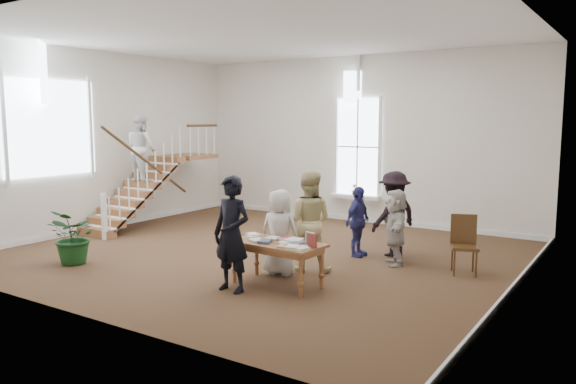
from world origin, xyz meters
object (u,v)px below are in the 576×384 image
Objects in this scene: elderly_woman at (280,232)px; police_officer at (232,234)px; side_chair at (464,240)px; woman_cluster_b at (394,214)px; woman_cluster_c at (395,227)px; library_table at (278,247)px; woman_cluster_a at (358,222)px; person_yellow at (308,221)px; floor_plant at (75,237)px.

police_officer is at bearing 77.60° from elderly_woman.
elderly_woman reaches higher than side_chair.
woman_cluster_b is at bearing 138.62° from side_chair.
police_officer is 3.44m from woman_cluster_c.
library_table is 2.60m from woman_cluster_a.
woman_cluster_b is at bearing 171.13° from woman_cluster_c.
woman_cluster_a reaches higher than side_chair.
police_officer is at bearing 171.21° from woman_cluster_a.
person_yellow is 1.72× the size of floor_plant.
woman_cluster_c is 1.36× the size of floor_plant.
police_officer reaches higher than side_chair.
woman_cluster_b reaches higher than elderly_woman.
woman_cluster_a is at bearing 79.72° from police_officer.
elderly_woman is at bearing -5.25° from woman_cluster_b.
woman_cluster_b is 1.61× the size of floor_plant.
side_chair is at bearing 92.22° from woman_cluster_b.
library_table is 0.86× the size of police_officer.
woman_cluster_b is at bearing 72.46° from police_officer.
woman_cluster_c reaches higher than woman_cluster_a.
police_officer reaches higher than elderly_woman.
library_table is 1.53× the size of side_chair.
person_yellow is at bearing 78.76° from police_officer.
woman_cluster_c is at bearing 32.88° from floor_plant.
woman_cluster_a is (0.68, 3.24, -0.23)m from police_officer.
side_chair is (1.59, -0.53, -0.27)m from woman_cluster_b.
elderly_woman is (0.10, 1.25, -0.17)m from police_officer.
police_officer is 1.75× the size of floor_plant.
side_chair is at bearing -153.15° from elderly_woman.
woman_cluster_a is at bearing -136.17° from woman_cluster_c.
library_table is at bearing -58.65° from woman_cluster_c.
woman_cluster_c is at bearing -152.57° from person_yellow.
library_table is 0.71m from elderly_woman.
library_table is 0.88× the size of person_yellow.
woman_cluster_c is (1.12, 2.39, 0.07)m from library_table.
woman_cluster_b is at bearing -50.01° from woman_cluster_a.
elderly_woman is 0.83× the size of person_yellow.
elderly_woman is 4.06m from floor_plant.
side_chair is at bearing -170.27° from person_yellow.
floor_plant is (-4.10, -0.98, -0.13)m from library_table.
library_table is 0.85m from police_officer.
library_table is 4.22m from floor_plant.
person_yellow reaches higher than woman_cluster_b.
woman_cluster_a is 0.83× the size of woman_cluster_b.
library_table is at bearing 5.58° from woman_cluster_b.
elderly_woman is 0.60m from person_yellow.
side_chair is at bearing 49.44° from police_officer.
side_chair is (2.77, 1.92, -0.17)m from elderly_woman.
police_officer is at bearing 1.43° from woman_cluster_b.
elderly_woman is at bearing 38.93° from person_yellow.
side_chair is (2.47, 1.42, -0.33)m from person_yellow.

